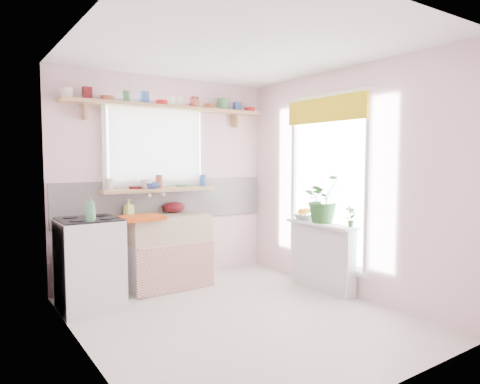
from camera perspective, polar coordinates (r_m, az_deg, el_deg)
room at (r=5.05m, az=0.58°, el=2.89°), size 3.20×3.20×3.20m
sink_unit at (r=5.14m, az=-9.76°, el=-7.70°), size 0.95×0.65×1.11m
cooker at (r=4.60m, az=-19.43°, el=-8.97°), size 0.58×0.58×0.93m
radiator_ledge at (r=5.08m, az=10.89°, el=-8.26°), size 0.22×0.95×0.78m
windowsill at (r=5.21m, az=-10.71°, el=0.32°), size 1.40×0.22×0.04m
pine_shelf at (r=5.29m, az=-9.30°, el=11.04°), size 2.52×0.24×0.04m
shelf_crockery at (r=5.28m, az=-9.75°, el=11.86°), size 2.47×0.11×0.12m
sill_crockery at (r=5.20m, az=-10.72°, el=1.17°), size 1.35×0.11×0.12m
dish_tray at (r=4.74m, az=-12.98°, el=-3.36°), size 0.44×0.33×0.04m
colander at (r=5.33m, az=-8.87°, el=-2.00°), size 0.36×0.36×0.13m
jade_plant at (r=5.01m, az=11.05°, el=-0.89°), size 0.55×0.49×0.55m
fruit_bowl at (r=5.26m, az=8.70°, el=-3.22°), size 0.30×0.30×0.07m
herb_pot at (r=4.76m, az=14.53°, el=-3.15°), size 0.13×0.10×0.23m
soap_bottle_sink at (r=5.11m, az=-14.63°, el=-2.02°), size 0.11×0.11×0.19m
sill_cup at (r=5.08m, az=-12.44°, el=1.04°), size 0.17×0.17×0.11m
sill_bowl at (r=5.10m, az=-11.73°, el=0.83°), size 0.23×0.23×0.07m
shelf_vase at (r=5.38m, az=-6.03°, el=11.92°), size 0.16×0.16×0.14m
cooker_bottle at (r=4.28m, az=-19.33°, el=-2.04°), size 0.11×0.11×0.25m
fruit at (r=5.26m, az=8.71°, el=-2.56°), size 0.20×0.14×0.10m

